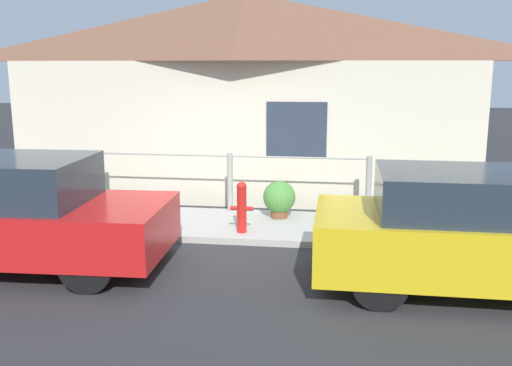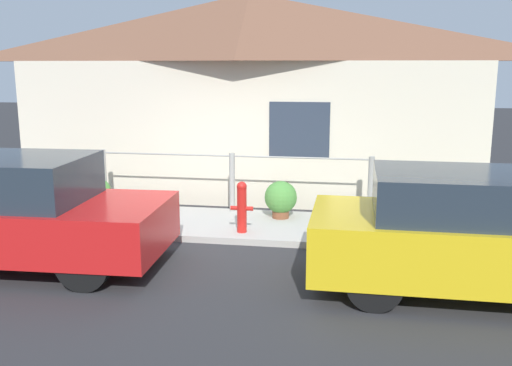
{
  "view_description": "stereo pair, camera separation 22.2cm",
  "coord_description": "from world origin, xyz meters",
  "px_view_note": "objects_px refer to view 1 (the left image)",
  "views": [
    {
      "loc": [
        1.83,
        -8.05,
        2.65
      ],
      "look_at": [
        0.65,
        0.3,
        0.9
      ],
      "focal_mm": 40.0,
      "sensor_mm": 36.0,
      "label": 1
    },
    {
      "loc": [
        2.05,
        -8.01,
        2.65
      ],
      "look_at": [
        0.65,
        0.3,
        0.9
      ],
      "focal_mm": 40.0,
      "sensor_mm": 36.0,
      "label": 2
    }
  ],
  "objects_px": {
    "car_right": "(480,232)",
    "potted_plant_by_fence": "(94,194)",
    "potted_plant_near_hydrant": "(279,198)",
    "car_left": "(14,213)",
    "fire_hydrant": "(242,206)"
  },
  "relations": [
    {
      "from": "car_left",
      "to": "fire_hydrant",
      "type": "height_order",
      "value": "car_left"
    },
    {
      "from": "fire_hydrant",
      "to": "potted_plant_near_hydrant",
      "type": "xyz_separation_m",
      "value": [
        0.49,
        0.94,
        -0.08
      ]
    },
    {
      "from": "fire_hydrant",
      "to": "potted_plant_near_hydrant",
      "type": "bearing_deg",
      "value": 62.55
    },
    {
      "from": "potted_plant_by_fence",
      "to": "car_left",
      "type": "bearing_deg",
      "value": -88.05
    },
    {
      "from": "car_right",
      "to": "potted_plant_near_hydrant",
      "type": "relative_size",
      "value": 6.2
    },
    {
      "from": "fire_hydrant",
      "to": "potted_plant_by_fence",
      "type": "bearing_deg",
      "value": 159.77
    },
    {
      "from": "car_left",
      "to": "potted_plant_by_fence",
      "type": "relative_size",
      "value": 7.31
    },
    {
      "from": "car_left",
      "to": "car_right",
      "type": "distance_m",
      "value": 5.88
    },
    {
      "from": "car_right",
      "to": "potted_plant_by_fence",
      "type": "relative_size",
      "value": 7.14
    },
    {
      "from": "car_left",
      "to": "car_right",
      "type": "xyz_separation_m",
      "value": [
        5.88,
        0.0,
        -0.01
      ]
    },
    {
      "from": "car_left",
      "to": "potted_plant_by_fence",
      "type": "height_order",
      "value": "car_left"
    },
    {
      "from": "car_right",
      "to": "potted_plant_by_fence",
      "type": "xyz_separation_m",
      "value": [
        -5.97,
        2.72,
        -0.33
      ]
    },
    {
      "from": "potted_plant_near_hydrant",
      "to": "car_right",
      "type": "bearing_deg",
      "value": -44.74
    },
    {
      "from": "car_left",
      "to": "potted_plant_near_hydrant",
      "type": "xyz_separation_m",
      "value": [
        3.25,
        2.61,
        -0.29
      ]
    },
    {
      "from": "potted_plant_near_hydrant",
      "to": "fire_hydrant",
      "type": "bearing_deg",
      "value": -117.45
    }
  ]
}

